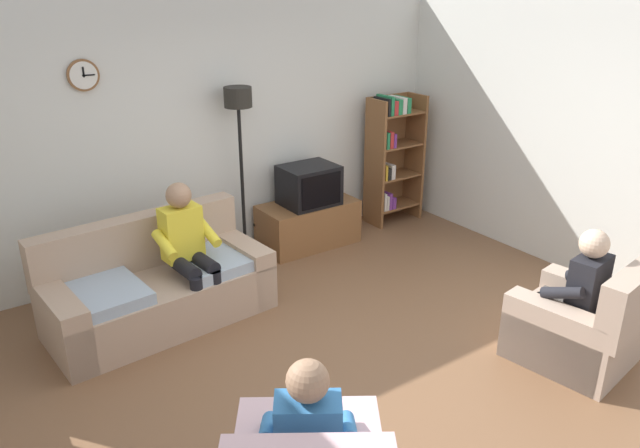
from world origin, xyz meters
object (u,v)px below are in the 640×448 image
(person_in_left_armchair, at_px, (308,435))
(person_in_right_armchair, at_px, (575,288))
(couch, at_px, (158,288))
(bookshelf, at_px, (391,155))
(armchair_near_bookshelf, at_px, (580,327))
(floor_lamp, at_px, (239,127))
(tv, at_px, (309,185))
(person_on_couch, at_px, (188,245))
(tv_stand, at_px, (308,224))

(person_in_left_armchair, height_order, person_in_right_armchair, same)
(couch, height_order, person_in_left_armchair, person_in_left_armchair)
(couch, xyz_separation_m, person_in_right_armchair, (2.49, -2.39, 0.29))
(bookshelf, relative_size, armchair_near_bookshelf, 1.60)
(floor_lamp, bearing_deg, armchair_near_bookshelf, -68.74)
(tv, distance_m, person_on_couch, 1.89)
(bookshelf, bearing_deg, couch, -167.86)
(floor_lamp, bearing_deg, tv, -9.24)
(couch, height_order, tv, tv)
(armchair_near_bookshelf, xyz_separation_m, person_in_right_armchair, (-0.01, 0.09, 0.32))
(bookshelf, distance_m, floor_lamp, 2.11)
(armchair_near_bookshelf, distance_m, person_in_left_armchair, 2.65)
(bookshelf, relative_size, floor_lamp, 0.86)
(floor_lamp, bearing_deg, person_in_right_armchair, -68.42)
(couch, xyz_separation_m, person_on_couch, (0.27, -0.11, 0.39))
(person_in_right_armchair, bearing_deg, couch, 136.15)
(tv_stand, xyz_separation_m, floor_lamp, (-0.76, 0.10, 1.20))
(person_on_couch, bearing_deg, person_in_right_armchair, -45.81)
(tv_stand, relative_size, person_on_couch, 0.89)
(couch, height_order, person_on_couch, person_on_couch)
(tv_stand, distance_m, floor_lamp, 1.42)
(armchair_near_bookshelf, relative_size, person_in_left_armchair, 0.89)
(person_on_couch, height_order, person_in_right_armchair, person_on_couch)
(bookshelf, distance_m, person_on_couch, 3.12)
(person_in_left_armchair, bearing_deg, floor_lamp, 67.35)
(floor_lamp, bearing_deg, bookshelf, -0.78)
(couch, relative_size, bookshelf, 1.24)
(couch, bearing_deg, tv_stand, 17.48)
(person_in_right_armchair, bearing_deg, floor_lamp, 111.58)
(floor_lamp, height_order, person_in_left_armchair, floor_lamp)
(couch, bearing_deg, tv, 16.84)
(tv, xyz_separation_m, person_in_left_armchair, (-2.14, -3.19, -0.12))
(tv_stand, distance_m, person_in_left_armchair, 3.88)
(floor_lamp, xyz_separation_m, armchair_near_bookshelf, (1.25, -3.22, -1.16))
(tv_stand, height_order, floor_lamp, floor_lamp)
(bookshelf, height_order, armchair_near_bookshelf, bookshelf)
(tv, height_order, person_in_right_armchair, person_in_right_armchair)
(person_in_right_armchair, bearing_deg, bookshelf, 75.76)
(tv_stand, xyz_separation_m, bookshelf, (1.27, 0.07, 0.60))
(tv_stand, height_order, person_in_left_armchair, person_in_left_armchair)
(person_on_couch, bearing_deg, floor_lamp, 40.58)
(person_in_left_armchair, distance_m, person_in_right_armchair, 2.62)
(bookshelf, xyz_separation_m, floor_lamp, (-2.02, 0.03, 0.60))
(tv, xyz_separation_m, floor_lamp, (-0.76, 0.12, 0.73))
(couch, relative_size, armchair_near_bookshelf, 1.98)
(floor_lamp, distance_m, armchair_near_bookshelf, 3.64)
(couch, height_order, tv_stand, couch)
(floor_lamp, relative_size, person_on_couch, 1.49)
(couch, distance_m, tv_stand, 2.11)
(tv_stand, distance_m, bookshelf, 1.40)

